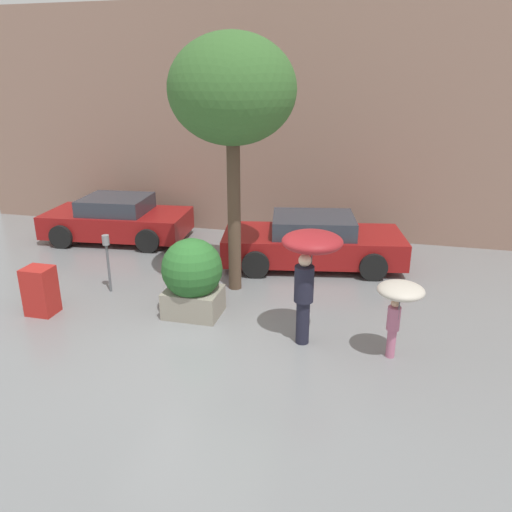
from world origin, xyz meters
name	(u,v)px	position (x,y,z in m)	size (l,w,h in m)	color
ground_plane	(196,345)	(0.00, 0.00, 0.00)	(40.00, 40.00, 0.00)	slate
building_facade	(278,123)	(0.00, 6.50, 3.00)	(18.00, 0.30, 6.00)	#8C6B5B
planter_box	(192,276)	(-0.43, 1.07, 0.76)	(1.10, 1.10, 1.45)	gray
person_adult	(310,256)	(1.74, 0.60, 1.49)	(0.96, 0.96, 1.88)	#1E1E2D
person_child	(399,298)	(3.13, 0.36, 1.04)	(0.70, 0.70, 1.28)	#B76684
parked_car_near	(313,242)	(1.32, 4.21, 0.55)	(4.33, 2.51, 1.17)	maroon
parked_car_far	(118,220)	(-3.99, 4.84, 0.55)	(3.86, 2.25, 1.17)	maroon
street_tree	(232,92)	(-0.03, 2.44, 3.87)	(2.36, 2.36, 4.92)	brown
parking_meter	(107,251)	(-2.46, 1.65, 0.87)	(0.14, 0.14, 1.20)	#595B60
newspaper_box	(40,291)	(-3.16, 0.44, 0.45)	(0.50, 0.44, 0.90)	#B2231E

